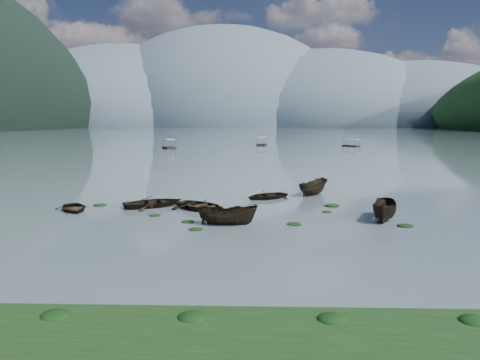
{
  "coord_description": "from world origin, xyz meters",
  "views": [
    {
      "loc": [
        1.13,
        -26.52,
        7.13
      ],
      "look_at": [
        0.0,
        12.0,
        2.0
      ],
      "focal_mm": 32.0,
      "sensor_mm": 36.0,
      "label": 1
    }
  ],
  "objects_px": {
    "rowboat_0": "(74,210)",
    "pontoon_left": "(169,148)",
    "rowboat_3": "(237,214)",
    "pontoon_centre": "(261,145)"
  },
  "relations": [
    {
      "from": "rowboat_3",
      "to": "pontoon_centre",
      "type": "xyz_separation_m",
      "value": [
        4.12,
        106.55,
        0.0
      ]
    },
    {
      "from": "rowboat_0",
      "to": "pontoon_left",
      "type": "relative_size",
      "value": 0.59
    },
    {
      "from": "rowboat_0",
      "to": "pontoon_left",
      "type": "bearing_deg",
      "value": 65.11
    },
    {
      "from": "pontoon_centre",
      "to": "pontoon_left",
      "type": "bearing_deg",
      "value": -137.34
    },
    {
      "from": "rowboat_3",
      "to": "pontoon_left",
      "type": "height_order",
      "value": "pontoon_left"
    },
    {
      "from": "rowboat_0",
      "to": "rowboat_3",
      "type": "bearing_deg",
      "value": -35.15
    },
    {
      "from": "rowboat_0",
      "to": "pontoon_centre",
      "type": "bearing_deg",
      "value": 49.69
    },
    {
      "from": "rowboat_3",
      "to": "rowboat_0",
      "type": "bearing_deg",
      "value": -4.07
    },
    {
      "from": "rowboat_3",
      "to": "pontoon_left",
      "type": "xyz_separation_m",
      "value": [
        -22.57,
        88.25,
        0.0
      ]
    },
    {
      "from": "rowboat_0",
      "to": "rowboat_3",
      "type": "relative_size",
      "value": 0.97
    }
  ]
}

